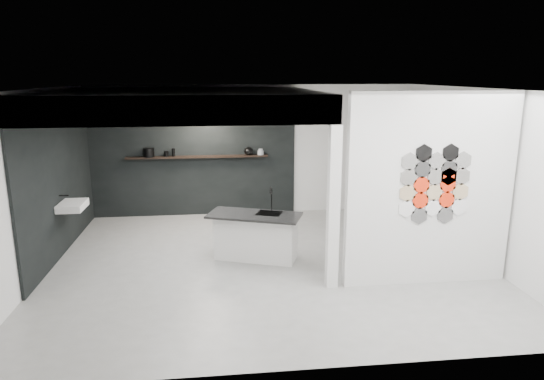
% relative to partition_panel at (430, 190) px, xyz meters
% --- Properties ---
extents(floor, '(7.00, 6.00, 0.01)m').
position_rel_partition_panel_xyz_m(floor, '(-2.23, 1.00, -1.40)').
color(floor, gray).
extents(partition_panel, '(2.45, 0.15, 2.80)m').
position_rel_partition_panel_xyz_m(partition_panel, '(0.00, 0.00, 0.00)').
color(partition_panel, silver).
rests_on(partition_panel, floor).
extents(bay_clad_back, '(4.40, 0.04, 2.35)m').
position_rel_partition_panel_xyz_m(bay_clad_back, '(-3.52, 3.97, -0.22)').
color(bay_clad_back, black).
rests_on(bay_clad_back, floor).
extents(bay_clad_left, '(0.04, 4.00, 2.35)m').
position_rel_partition_panel_xyz_m(bay_clad_left, '(-5.70, 2.00, -0.22)').
color(bay_clad_left, black).
rests_on(bay_clad_left, floor).
extents(bulkhead, '(4.40, 4.00, 0.40)m').
position_rel_partition_panel_xyz_m(bulkhead, '(-3.52, 2.00, 1.15)').
color(bulkhead, silver).
rests_on(bulkhead, corner_column).
extents(corner_column, '(0.16, 0.16, 2.35)m').
position_rel_partition_panel_xyz_m(corner_column, '(-1.41, 0.00, -0.22)').
color(corner_column, silver).
rests_on(corner_column, floor).
extents(fascia_beam, '(4.40, 0.16, 0.40)m').
position_rel_partition_panel_xyz_m(fascia_beam, '(-3.52, 0.08, 1.15)').
color(fascia_beam, silver).
rests_on(fascia_beam, corner_column).
extents(wall_basin, '(0.40, 0.60, 0.12)m').
position_rel_partition_panel_xyz_m(wall_basin, '(-5.46, 1.80, -0.55)').
color(wall_basin, silver).
rests_on(wall_basin, bay_clad_left).
extents(display_shelf, '(3.00, 0.15, 0.04)m').
position_rel_partition_panel_xyz_m(display_shelf, '(-3.43, 3.87, -0.10)').
color(display_shelf, black).
rests_on(display_shelf, bay_clad_back).
extents(kitchen_island, '(1.63, 1.14, 1.21)m').
position_rel_partition_panel_xyz_m(kitchen_island, '(-2.41, 1.19, -0.99)').
color(kitchen_island, silver).
rests_on(kitchen_island, floor).
extents(stockpot, '(0.29, 0.29, 0.18)m').
position_rel_partition_panel_xyz_m(stockpot, '(-4.43, 3.87, 0.01)').
color(stockpot, black).
rests_on(stockpot, display_shelf).
extents(kettle, '(0.23, 0.23, 0.17)m').
position_rel_partition_panel_xyz_m(kettle, '(-2.33, 3.87, 0.00)').
color(kettle, black).
rests_on(kettle, display_shelf).
extents(glass_bowl, '(0.17, 0.17, 0.09)m').
position_rel_partition_panel_xyz_m(glass_bowl, '(-2.08, 3.87, -0.03)').
color(glass_bowl, gray).
rests_on(glass_bowl, display_shelf).
extents(glass_vase, '(0.12, 0.12, 0.13)m').
position_rel_partition_panel_xyz_m(glass_vase, '(-2.08, 3.87, -0.02)').
color(glass_vase, gray).
rests_on(glass_vase, display_shelf).
extents(bottle_dark, '(0.07, 0.07, 0.17)m').
position_rel_partition_panel_xyz_m(bottle_dark, '(-3.92, 3.87, 0.00)').
color(bottle_dark, black).
rests_on(bottle_dark, display_shelf).
extents(utensil_cup, '(0.12, 0.12, 0.11)m').
position_rel_partition_panel_xyz_m(utensil_cup, '(-4.07, 3.87, -0.02)').
color(utensil_cup, black).
rests_on(utensil_cup, display_shelf).
extents(hex_tile_cluster, '(1.04, 0.02, 1.16)m').
position_rel_partition_panel_xyz_m(hex_tile_cluster, '(0.03, -0.09, 0.10)').
color(hex_tile_cluster, white).
rests_on(hex_tile_cluster, partition_panel).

